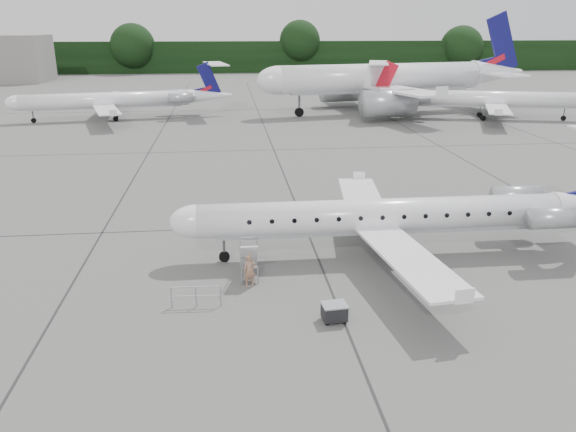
{
  "coord_description": "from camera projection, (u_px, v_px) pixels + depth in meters",
  "views": [
    {
      "loc": [
        -10.37,
        -25.58,
        12.11
      ],
      "look_at": [
        -7.23,
        2.99,
        2.3
      ],
      "focal_mm": 35.0,
      "sensor_mm": 36.0,
      "label": 1
    }
  ],
  "objects": [
    {
      "name": "treeline",
      "position": [
        263.0,
        57.0,
        150.04
      ],
      "size": [
        260.0,
        4.0,
        8.0
      ],
      "primitive_type": "cube",
      "color": "black",
      "rests_on": "ground"
    },
    {
      "name": "passenger",
      "position": [
        250.0,
        271.0,
        27.14
      ],
      "size": [
        0.65,
        0.47,
        1.65
      ],
      "primitive_type": "imported",
      "rotation": [
        0.0,
        0.0,
        0.13
      ],
      "color": "#956A51",
      "rests_on": "ground"
    },
    {
      "name": "baggage_cart",
      "position": [
        334.0,
        312.0,
        24.05
      ],
      "size": [
        1.08,
        0.9,
        0.88
      ],
      "primitive_type": null,
      "rotation": [
        0.0,
        0.0,
        0.09
      ],
      "color": "black",
      "rests_on": "ground"
    },
    {
      "name": "ground",
      "position": [
        433.0,
        272.0,
        29.05
      ],
      "size": [
        320.0,
        320.0,
        0.0
      ],
      "primitive_type": "plane",
      "color": "#595957",
      "rests_on": "ground"
    },
    {
      "name": "bg_regional_left",
      "position": [
        106.0,
        92.0,
        74.2
      ],
      "size": [
        30.5,
        24.08,
        7.26
      ],
      "primitive_type": null,
      "rotation": [
        0.0,
        0.0,
        0.16
      ],
      "color": "white",
      "rests_on": "ground"
    },
    {
      "name": "bg_narrowbody",
      "position": [
        381.0,
        64.0,
        79.07
      ],
      "size": [
        42.94,
        34.26,
        13.85
      ],
      "primitive_type": null,
      "rotation": [
        0.0,
        0.0,
        0.18
      ],
      "color": "white",
      "rests_on": "ground"
    },
    {
      "name": "airstair",
      "position": [
        249.0,
        258.0,
        28.2
      ],
      "size": [
        0.86,
        2.08,
        2.03
      ],
      "primitive_type": null,
      "rotation": [
        0.0,
        0.0,
        -0.0
      ],
      "color": "white",
      "rests_on": "ground"
    },
    {
      "name": "bg_regional_right",
      "position": [
        492.0,
        91.0,
        74.9
      ],
      "size": [
        32.68,
        27.02,
        7.45
      ],
      "primitive_type": null,
      "rotation": [
        0.0,
        0.0,
        2.88
      ],
      "color": "white",
      "rests_on": "ground"
    },
    {
      "name": "safety_railing",
      "position": [
        196.0,
        297.0,
        25.26
      ],
      "size": [
        2.2,
        0.18,
        1.0
      ],
      "primitive_type": null,
      "rotation": [
        0.0,
        0.0,
        -0.05
      ],
      "color": "#93959B",
      "rests_on": "ground"
    },
    {
      "name": "main_regional_jet",
      "position": [
        381.0,
        199.0,
        30.08
      ],
      "size": [
        25.32,
        18.29,
        6.47
      ],
      "primitive_type": null,
      "rotation": [
        0.0,
        0.0,
        -0.0
      ],
      "color": "white",
      "rests_on": "ground"
    }
  ]
}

